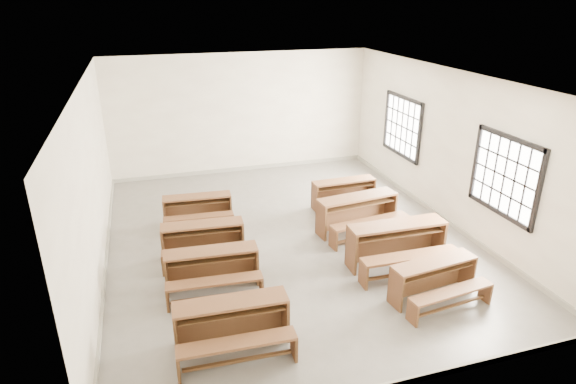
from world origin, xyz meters
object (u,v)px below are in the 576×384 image
object	(u,v)px
desk_set_5	(398,242)
desk_set_0	(232,321)
desk_set_4	(435,278)
desk_set_2	(203,238)
desk_set_3	(198,208)
desk_set_6	(358,211)
desk_set_1	(212,267)
desk_set_7	(344,192)

from	to	relation	value
desk_set_5	desk_set_0	bearing A→B (deg)	-157.06
desk_set_0	desk_set_5	size ratio (longest dim) A/B	0.89
desk_set_4	desk_set_2	bearing A→B (deg)	137.67
desk_set_5	desk_set_3	bearing A→B (deg)	140.98
desk_set_2	desk_set_6	distance (m)	3.20
desk_set_4	desk_set_1	bearing A→B (deg)	151.42
desk_set_1	desk_set_6	bearing A→B (deg)	24.57
desk_set_3	desk_set_6	bearing A→B (deg)	-18.17
desk_set_1	desk_set_7	bearing A→B (deg)	38.99
desk_set_4	desk_set_5	bearing A→B (deg)	85.94
desk_set_2	desk_set_5	size ratio (longest dim) A/B	0.87
desk_set_0	desk_set_1	bearing A→B (deg)	93.81
desk_set_0	desk_set_2	distance (m)	2.59
desk_set_3	desk_set_1	bearing A→B (deg)	-87.49
desk_set_5	desk_set_6	distance (m)	1.45
desk_set_1	desk_set_3	xyz separation A→B (m)	(0.07, 2.50, -0.03)
desk_set_1	desk_set_7	size ratio (longest dim) A/B	1.07
desk_set_4	desk_set_6	xyz separation A→B (m)	(-0.16, 2.56, 0.06)
desk_set_1	desk_set_7	distance (m)	4.16
desk_set_2	desk_set_4	bearing A→B (deg)	-30.99
desk_set_1	desk_set_4	xyz separation A→B (m)	(3.35, -1.34, -0.02)
desk_set_5	desk_set_4	bearing A→B (deg)	-86.11
desk_set_1	desk_set_2	distance (m)	1.06
desk_set_5	desk_set_7	xyz separation A→B (m)	(0.10, 2.63, -0.08)
desk_set_0	desk_set_2	size ratio (longest dim) A/B	1.03
desk_set_1	desk_set_6	xyz separation A→B (m)	(3.19, 1.21, 0.04)
desk_set_3	desk_set_7	world-z (taller)	desk_set_7
desk_set_5	desk_set_7	bearing A→B (deg)	89.02
desk_set_5	desk_set_6	size ratio (longest dim) A/B	1.01
desk_set_4	desk_set_5	xyz separation A→B (m)	(-0.05, 1.11, 0.09)
desk_set_1	desk_set_3	bearing A→B (deg)	92.04
desk_set_3	desk_set_4	xyz separation A→B (m)	(3.27, -3.84, 0.01)
desk_set_0	desk_set_4	world-z (taller)	desk_set_0
desk_set_0	desk_set_5	bearing A→B (deg)	24.02
desk_set_0	desk_set_7	size ratio (longest dim) A/B	1.08
desk_set_4	desk_set_7	xyz separation A→B (m)	(0.05, 3.75, 0.00)
desk_set_3	desk_set_7	xyz separation A→B (m)	(3.32, -0.10, 0.01)
desk_set_4	desk_set_7	size ratio (longest dim) A/B	1.04
desk_set_6	desk_set_7	world-z (taller)	desk_set_6
desk_set_2	desk_set_5	distance (m)	3.55
desk_set_2	desk_set_3	xyz separation A→B (m)	(0.08, 1.44, -0.02)
desk_set_3	desk_set_4	distance (m)	5.05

